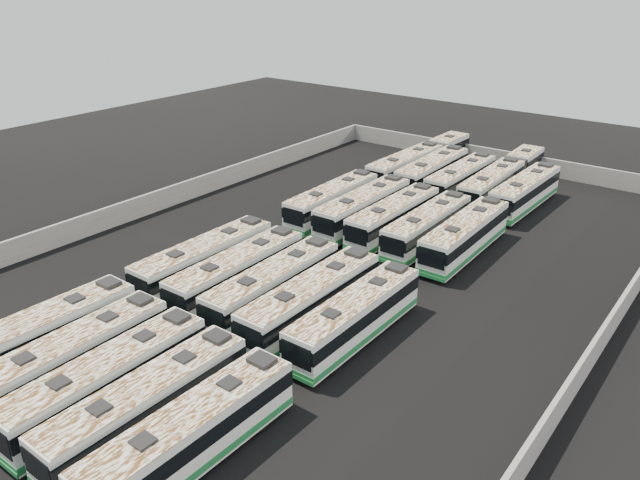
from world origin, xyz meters
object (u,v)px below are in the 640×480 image
Objects in this scene: bus_front_far_left at (38,338)px; bus_midback_far_left at (332,201)px; bus_front_center at (108,381)px; bus_midfront_right at (312,301)px; bus_back_far_left at (420,161)px; bus_midback_left at (363,208)px; bus_midback_center at (394,217)px; bus_back_left at (432,172)px; bus_back_right at (503,178)px; bus_midfront_center at (274,286)px; bus_front_left at (72,358)px; bus_front_right at (148,404)px; bus_midfront_far_right at (355,317)px; bus_back_far_right at (525,192)px; bus_back_center at (460,179)px; bus_midback_right at (427,227)px; bus_midback_far_right at (465,236)px; bus_midfront_left at (237,273)px; bus_front_far_right at (192,435)px; bus_midfront_far_left at (205,260)px.

bus_front_far_left reaches higher than bus_midback_far_left.
bus_front_center is 14.93m from bus_midfront_right.
bus_back_far_left is (0.17, 17.98, 0.02)m from bus_midback_far_left.
bus_midback_center is (3.54, -0.11, -0.06)m from bus_midback_left.
bus_back_left reaches higher than bus_front_far_left.
bus_midback_center is at bearing -1.98° from bus_midback_left.
bus_midback_far_left is 0.65× the size of bus_back_right.
bus_midfront_center is at bearing 64.41° from bus_front_far_left.
bus_front_left is 0.66× the size of bus_back_right.
bus_front_right is 14.41m from bus_midfront_right.
bus_midfront_far_right is at bearing -66.38° from bus_back_far_left.
bus_midfront_far_right is (7.28, 14.65, -0.04)m from bus_front_center.
bus_back_far_right is (14.56, 14.56, 0.01)m from bus_midback_far_left.
bus_midback_center is (3.54, 31.92, -0.02)m from bus_front_left.
bus_front_far_left reaches higher than bus_front_center.
bus_back_center is (-0.06, 31.81, -0.04)m from bus_midfront_center.
bus_back_far_right reaches higher than bus_midback_right.
bus_midback_far_right is 0.65× the size of bus_back_far_left.
bus_front_left is 14.97m from bus_midfront_center.
bus_midfront_left is at bearing 89.02° from bus_front_left.
bus_back_far_left is at bearing 177.93° from bus_back_right.
bus_front_far_left reaches higher than bus_front_right.
bus_midfront_left reaches higher than bus_midfront_far_right.
bus_midback_far_left is 0.64× the size of bus_back_far_left.
bus_midfront_far_right is (7.35, 0.08, -0.04)m from bus_midfront_center.
bus_back_far_left reaches higher than bus_midback_far_left.
bus_midfront_left is 7.37m from bus_midfront_right.
bus_back_left is at bearing 103.96° from bus_front_far_right.
bus_front_far_left is 14.61m from bus_front_far_right.
bus_front_far_left is at bearing -98.82° from bus_back_center.
bus_back_center is at bearing 75.86° from bus_midback_left.
bus_back_far_left reaches higher than bus_front_center.
bus_front_right is 49.77m from bus_back_right.
bus_back_far_right reaches higher than bus_front_right.
bus_midfront_left reaches higher than bus_midback_right.
bus_midback_center is 18.22m from bus_back_right.
bus_midback_center is 0.96× the size of bus_back_left.
bus_midback_far_right is (10.92, -0.15, -0.01)m from bus_midback_left.
bus_midback_left is at bearing -90.86° from bus_back_left.
bus_back_left is (-7.29, 14.62, 0.09)m from bus_midback_right.
bus_midback_far_left is 10.87m from bus_midback_right.
bus_midfront_far_left is 1.04× the size of bus_midback_right.
bus_front_far_left reaches higher than bus_front_left.
bus_midback_left reaches higher than bus_back_center.
bus_midfront_far_left is 1.03× the size of bus_midback_center.
bus_front_far_left is 1.02× the size of bus_back_far_right.
bus_midback_far_right is (7.25, 31.92, 0.02)m from bus_front_center.
bus_back_far_right reaches higher than bus_midback_far_left.
bus_front_far_left is 10.87m from bus_front_right.
bus_midfront_right is 17.81m from bus_midback_far_right.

